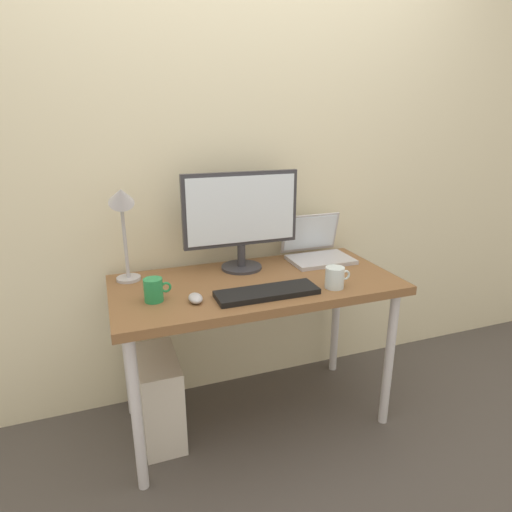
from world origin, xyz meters
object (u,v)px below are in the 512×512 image
object	(u,v)px
computer_tower	(160,397)
keyboard	(267,292)
desk	(256,296)
laptop	(316,248)
glass_cup	(335,277)
desk_lamp	(122,212)
monitor	(241,215)
coffee_mug	(154,290)
mouse	(196,298)

from	to	relation	value
computer_tower	keyboard	bearing A→B (deg)	-24.40
desk	laptop	xyz separation A→B (m)	(0.41, 0.20, 0.13)
laptop	glass_cup	size ratio (longest dim) A/B	2.69
desk	laptop	size ratio (longest dim) A/B	4.07
desk	keyboard	distance (m)	0.19
desk	desk_lamp	bearing A→B (deg)	161.80
desk	keyboard	world-z (taller)	keyboard
monitor	desk_lamp	size ratio (longest dim) A/B	1.23
monitor	desk	bearing A→B (deg)	-86.76
laptop	glass_cup	distance (m)	0.41
keyboard	computer_tower	xyz separation A→B (m)	(-0.46, 0.21, -0.55)
keyboard	coffee_mug	distance (m)	0.47
glass_cup	computer_tower	bearing A→B (deg)	163.33
computer_tower	glass_cup	bearing A→B (deg)	-16.67
desk	coffee_mug	size ratio (longest dim) A/B	11.53
monitor	desk_lamp	distance (m)	0.54
laptop	keyboard	size ratio (longest dim) A/B	0.73
coffee_mug	computer_tower	distance (m)	0.60
laptop	coffee_mug	distance (m)	0.92
mouse	keyboard	bearing A→B (deg)	-6.50
laptop	coffee_mug	xyz separation A→B (m)	(-0.88, -0.27, -0.01)
monitor	computer_tower	bearing A→B (deg)	-162.50
monitor	computer_tower	size ratio (longest dim) A/B	1.35
coffee_mug	monitor	bearing A→B (deg)	28.61
keyboard	mouse	distance (m)	0.30
keyboard	coffee_mug	world-z (taller)	coffee_mug
desk	computer_tower	xyz separation A→B (m)	(-0.47, 0.04, -0.47)
laptop	keyboard	bearing A→B (deg)	-138.85
mouse	desk_lamp	bearing A→B (deg)	126.65
computer_tower	desk_lamp	bearing A→B (deg)	118.73
laptop	monitor	bearing A→B (deg)	-177.64
glass_cup	computer_tower	size ratio (longest dim) A/B	0.28
laptop	computer_tower	world-z (taller)	laptop
keyboard	coffee_mug	xyz separation A→B (m)	(-0.46, 0.10, 0.04)
monitor	coffee_mug	distance (m)	0.57
desk	mouse	size ratio (longest dim) A/B	14.46
desk	computer_tower	size ratio (longest dim) A/B	3.10
computer_tower	monitor	bearing A→B (deg)	17.50
monitor	mouse	distance (m)	0.51
laptop	keyboard	xyz separation A→B (m)	(-0.42, -0.37, -0.05)
glass_cup	desk	bearing A→B (deg)	146.83
laptop	glass_cup	bearing A→B (deg)	-105.88
monitor	mouse	xyz separation A→B (m)	(-0.30, -0.32, -0.26)
monitor	glass_cup	xyz separation A→B (m)	(0.31, -0.38, -0.23)
keyboard	computer_tower	distance (m)	0.75
keyboard	mouse	world-z (taller)	mouse
coffee_mug	desk_lamp	bearing A→B (deg)	107.96
desk_lamp	glass_cup	distance (m)	0.97
glass_cup	keyboard	bearing A→B (deg)	175.83
laptop	desk_lamp	distance (m)	1.00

